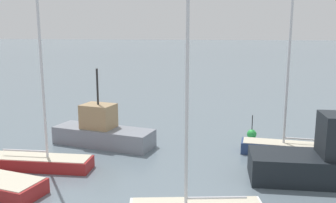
{
  "coord_description": "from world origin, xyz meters",
  "views": [
    {
      "loc": [
        5.03,
        -10.64,
        7.58
      ],
      "look_at": [
        0.0,
        16.52,
        2.17
      ],
      "focal_mm": 38.72,
      "sensor_mm": 36.0,
      "label": 1
    }
  ],
  "objects_px": {
    "fishing_boat_0": "(102,131)",
    "channel_buoy_1": "(252,134)",
    "sailboat_0": "(40,160)",
    "sailboat_3": "(291,147)"
  },
  "relations": [
    {
      "from": "sailboat_3",
      "to": "sailboat_0",
      "type": "bearing_deg",
      "value": 23.03
    },
    {
      "from": "channel_buoy_1",
      "to": "fishing_boat_0",
      "type": "bearing_deg",
      "value": -161.89
    },
    {
      "from": "fishing_boat_0",
      "to": "channel_buoy_1",
      "type": "xyz_separation_m",
      "value": [
        9.96,
        3.26,
        -0.58
      ]
    },
    {
      "from": "sailboat_0",
      "to": "fishing_boat_0",
      "type": "distance_m",
      "value": 5.12
    },
    {
      "from": "fishing_boat_0",
      "to": "sailboat_3",
      "type": "bearing_deg",
      "value": -168.18
    },
    {
      "from": "sailboat_0",
      "to": "fishing_boat_0",
      "type": "bearing_deg",
      "value": 64.91
    },
    {
      "from": "sailboat_3",
      "to": "channel_buoy_1",
      "type": "xyz_separation_m",
      "value": [
        -2.27,
        3.06,
        -0.17
      ]
    },
    {
      "from": "sailboat_0",
      "to": "sailboat_3",
      "type": "distance_m",
      "value": 14.96
    },
    {
      "from": "sailboat_0",
      "to": "fishing_boat_0",
      "type": "xyz_separation_m",
      "value": [
        1.89,
        4.73,
        0.44
      ]
    },
    {
      "from": "sailboat_0",
      "to": "sailboat_3",
      "type": "xyz_separation_m",
      "value": [
        14.12,
        4.93,
        0.04
      ]
    }
  ]
}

